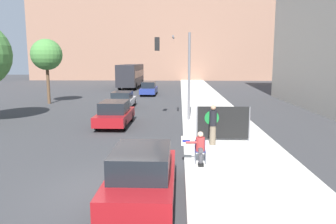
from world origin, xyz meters
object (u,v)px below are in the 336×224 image
at_px(car_on_road_distant, 149,88).
at_px(city_bus_on_road, 131,74).
at_px(car_on_road_midblock, 123,100).
at_px(street_tree_midblock, 47,55).
at_px(protest_banner, 223,123).
at_px(traffic_light_pole, 177,62).
at_px(jogger_on_sidewalk, 213,124).
at_px(seated_protester, 200,147).
at_px(parked_car_curbside, 142,174).
at_px(car_on_road_nearest, 115,113).

xyz_separation_m(car_on_road_distant, city_bus_on_road, (-3.50, 9.79, 1.16)).
bearing_deg(city_bus_on_road, car_on_road_distant, -70.31).
xyz_separation_m(car_on_road_midblock, street_tree_midblock, (-7.26, 2.40, 3.75)).
xyz_separation_m(protest_banner, street_tree_midblock, (-14.13, 14.15, 3.42)).
bearing_deg(car_on_road_midblock, traffic_light_pole, -52.83).
relative_size(traffic_light_pole, car_on_road_distant, 1.16).
bearing_deg(car_on_road_midblock, jogger_on_sidewalk, -63.25).
distance_m(seated_protester, street_tree_midblock, 22.14).
height_order(seated_protester, traffic_light_pole, traffic_light_pole).
distance_m(traffic_light_pole, parked_car_curbside, 12.63).
distance_m(jogger_on_sidewalk, car_on_road_midblock, 14.05).
bearing_deg(city_bus_on_road, seated_protester, -77.52).
bearing_deg(jogger_on_sidewalk, car_on_road_midblock, -44.60).
xyz_separation_m(seated_protester, jogger_on_sidewalk, (0.75, 2.72, 0.31)).
xyz_separation_m(car_on_road_midblock, city_bus_on_road, (-2.25, 20.04, 1.23)).
bearing_deg(parked_car_curbside, seated_protester, 59.10).
bearing_deg(jogger_on_sidewalk, city_bus_on_road, -56.61).
bearing_deg(traffic_light_pole, protest_banner, -68.33).
height_order(protest_banner, traffic_light_pole, traffic_light_pole).
bearing_deg(parked_car_curbside, car_on_road_distant, 94.97).
bearing_deg(car_on_road_distant, car_on_road_midblock, -96.98).
bearing_deg(parked_car_curbside, protest_banner, 64.47).
relative_size(seated_protester, protest_banner, 0.47).
height_order(jogger_on_sidewalk, parked_car_curbside, jogger_on_sidewalk).
bearing_deg(city_bus_on_road, car_on_road_midblock, -83.60).
height_order(parked_car_curbside, car_on_road_midblock, parked_car_curbside).
relative_size(traffic_light_pole, car_on_road_nearest, 1.22).
xyz_separation_m(seated_protester, traffic_light_pole, (-0.94, 9.16, 3.07)).
distance_m(jogger_on_sidewalk, traffic_light_pole, 7.20).
relative_size(car_on_road_distant, city_bus_on_road, 0.45).
height_order(car_on_road_midblock, street_tree_midblock, street_tree_midblock).
height_order(seated_protester, car_on_road_nearest, car_on_road_nearest).
relative_size(jogger_on_sidewalk, parked_car_curbside, 0.42).
xyz_separation_m(parked_car_curbside, street_tree_midblock, (-11.00, 20.72, 3.68)).
height_order(city_bus_on_road, street_tree_midblock, street_tree_midblock).
distance_m(seated_protester, car_on_road_distant, 25.88).
bearing_deg(jogger_on_sidewalk, car_on_road_nearest, -23.39).
distance_m(car_on_road_midblock, car_on_road_distant, 10.33).
height_order(traffic_light_pole, city_bus_on_road, traffic_light_pole).
distance_m(seated_protester, city_bus_on_road, 36.18).
distance_m(traffic_light_pole, street_tree_midblock, 14.63).
bearing_deg(car_on_road_midblock, city_bus_on_road, 96.40).
bearing_deg(seated_protester, street_tree_midblock, 116.59).
bearing_deg(jogger_on_sidewalk, seated_protester, 93.17).
height_order(parked_car_curbside, city_bus_on_road, city_bus_on_road).
height_order(seated_protester, car_on_road_distant, car_on_road_distant).
bearing_deg(car_on_road_distant, city_bus_on_road, 109.69).
relative_size(seated_protester, city_bus_on_road, 0.11).
bearing_deg(seated_protester, city_bus_on_road, 93.09).
xyz_separation_m(seated_protester, car_on_road_distant, (-4.31, 25.52, -0.01)).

